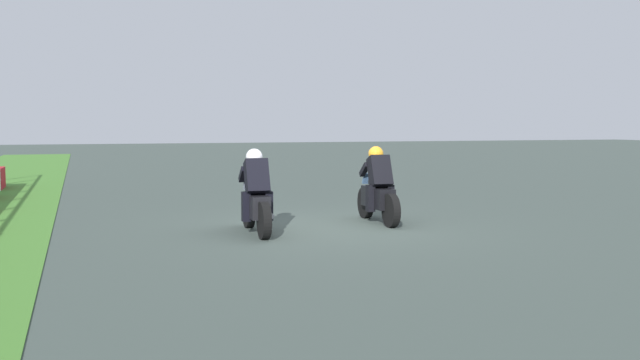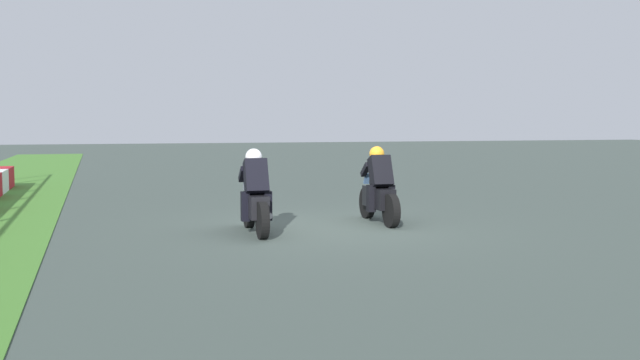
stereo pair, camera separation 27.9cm
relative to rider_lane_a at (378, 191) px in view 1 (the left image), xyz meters
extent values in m
plane|color=#3D4943|center=(-0.36, 1.19, -0.62)|extent=(120.00, 120.00, 0.00)
cylinder|color=black|center=(0.70, -0.03, -0.30)|extent=(0.65, 0.17, 0.64)
cylinder|color=black|center=(-0.70, 0.03, -0.30)|extent=(0.65, 0.17, 0.64)
cube|color=black|center=(0.00, 0.00, -0.12)|extent=(1.11, 0.37, 0.40)
ellipsoid|color=black|center=(0.10, 0.00, 0.18)|extent=(0.49, 0.32, 0.24)
cube|color=red|center=(-0.51, 0.02, -0.10)|extent=(0.07, 0.16, 0.08)
cylinder|color=#A5A5AD|center=(-0.35, -0.14, -0.25)|extent=(0.42, 0.12, 0.10)
cube|color=black|center=(-0.10, 0.01, 0.40)|extent=(0.50, 0.42, 0.66)
sphere|color=orange|center=(0.12, 0.00, 0.74)|extent=(0.31, 0.31, 0.30)
cube|color=#476790|center=(0.50, -0.02, 0.22)|extent=(0.17, 0.27, 0.23)
cube|color=black|center=(-0.11, 0.21, -0.12)|extent=(0.19, 0.15, 0.52)
cube|color=black|center=(-0.13, -0.19, -0.12)|extent=(0.19, 0.15, 0.52)
cube|color=black|center=(0.29, 0.17, 0.42)|extent=(0.39, 0.12, 0.31)
cube|color=black|center=(0.28, -0.19, 0.42)|extent=(0.39, 0.12, 0.31)
cylinder|color=black|center=(0.14, 2.58, -0.30)|extent=(0.65, 0.17, 0.64)
cylinder|color=black|center=(-1.26, 2.64, -0.30)|extent=(0.65, 0.17, 0.64)
cube|color=black|center=(-0.56, 2.61, -0.12)|extent=(1.11, 0.37, 0.40)
ellipsoid|color=black|center=(-0.46, 2.61, 0.18)|extent=(0.49, 0.32, 0.24)
cube|color=red|center=(-1.07, 2.63, -0.10)|extent=(0.07, 0.16, 0.08)
cylinder|color=#A5A5AD|center=(-0.91, 2.47, -0.25)|extent=(0.42, 0.12, 0.10)
cube|color=black|center=(-0.66, 2.62, 0.40)|extent=(0.50, 0.42, 0.66)
sphere|color=silver|center=(-0.44, 2.61, 0.74)|extent=(0.31, 0.31, 0.30)
cube|color=gray|center=(-0.06, 2.59, 0.22)|extent=(0.17, 0.27, 0.23)
cube|color=black|center=(-0.67, 2.82, -0.12)|extent=(0.19, 0.15, 0.52)
cube|color=black|center=(-0.69, 2.42, -0.12)|extent=(0.19, 0.15, 0.52)
cube|color=black|center=(-0.27, 2.78, 0.42)|extent=(0.39, 0.12, 0.31)
cube|color=black|center=(-0.29, 2.42, 0.42)|extent=(0.39, 0.12, 0.31)
camera|label=1|loc=(-12.73, 5.57, 1.32)|focal=39.58mm
camera|label=2|loc=(-12.82, 5.31, 1.32)|focal=39.58mm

